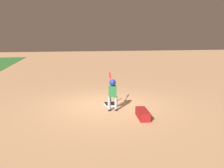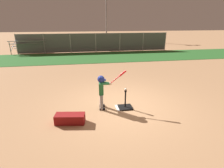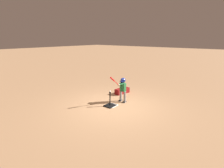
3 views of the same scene
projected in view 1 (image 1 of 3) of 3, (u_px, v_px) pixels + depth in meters
The scene contains 6 objects.
ground_plane at pixel (106, 105), 8.55m from camera, with size 90.00×90.00×0.00m, color #AD7F56.
home_plate at pixel (111, 105), 8.59m from camera, with size 0.44×0.44×0.02m, color white.
batting_tee at pixel (111, 102), 8.66m from camera, with size 0.46×0.42×0.64m.
batter_child at pixel (112, 91), 7.79m from camera, with size 0.93×0.37×1.32m.
baseball at pixel (111, 88), 8.54m from camera, with size 0.07×0.07×0.07m, color white.
equipment_bag at pixel (143, 114), 7.10m from camera, with size 0.84×0.32×0.28m, color maroon.
Camera 1 is at (-8.04, 1.75, 2.48)m, focal length 35.00 mm.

